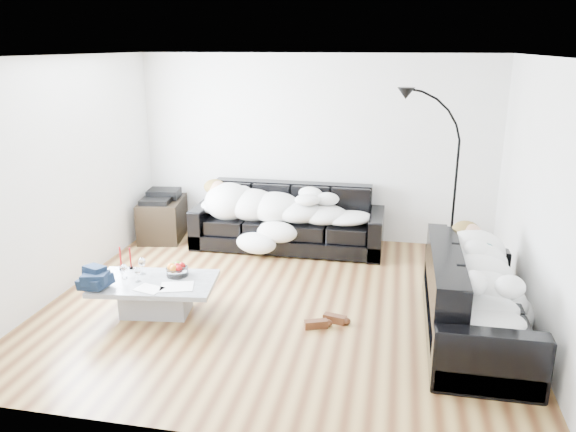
% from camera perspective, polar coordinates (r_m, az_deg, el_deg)
% --- Properties ---
extents(ground, '(5.00, 5.00, 0.00)m').
position_cam_1_polar(ground, '(6.22, -0.55, -8.76)').
color(ground, brown).
rests_on(ground, ground).
extents(wall_back, '(5.00, 0.02, 2.60)m').
position_cam_1_polar(wall_back, '(7.94, 2.78, 6.82)').
color(wall_back, silver).
rests_on(wall_back, ground).
extents(wall_left, '(0.02, 4.50, 2.60)m').
position_cam_1_polar(wall_left, '(6.74, -21.93, 3.74)').
color(wall_left, silver).
rests_on(wall_left, ground).
extents(wall_right, '(0.02, 4.50, 2.60)m').
position_cam_1_polar(wall_right, '(5.81, 24.31, 1.50)').
color(wall_right, silver).
rests_on(wall_right, ground).
extents(ceiling, '(5.00, 5.00, 0.00)m').
position_cam_1_polar(ceiling, '(5.60, -0.63, 15.95)').
color(ceiling, white).
rests_on(ceiling, ground).
extents(sofa_back, '(2.59, 0.90, 0.85)m').
position_cam_1_polar(sofa_back, '(7.70, -0.02, -0.20)').
color(sofa_back, black).
rests_on(sofa_back, ground).
extents(sofa_right, '(0.90, 2.09, 0.85)m').
position_cam_1_polar(sofa_right, '(5.66, 18.65, -7.72)').
color(sofa_right, black).
rests_on(sofa_right, ground).
extents(sleeper_back, '(2.19, 0.76, 0.44)m').
position_cam_1_polar(sleeper_back, '(7.59, -0.10, 1.24)').
color(sleeper_back, white).
rests_on(sleeper_back, sofa_back).
extents(sleeper_right, '(0.76, 1.79, 0.44)m').
position_cam_1_polar(sleeper_right, '(5.57, 18.86, -5.71)').
color(sleeper_right, white).
rests_on(sleeper_right, sofa_right).
extents(teal_cushion, '(0.42, 0.38, 0.20)m').
position_cam_1_polar(teal_cushion, '(6.14, 17.66, -2.68)').
color(teal_cushion, '#0B5353').
rests_on(teal_cushion, sofa_right).
extents(coffee_table, '(1.32, 0.87, 0.36)m').
position_cam_1_polar(coffee_table, '(6.08, -13.26, -8.00)').
color(coffee_table, '#939699').
rests_on(coffee_table, ground).
extents(fruit_bowl, '(0.30, 0.30, 0.14)m').
position_cam_1_polar(fruit_bowl, '(6.07, -11.20, -5.32)').
color(fruit_bowl, white).
rests_on(fruit_bowl, coffee_table).
extents(wine_glass_a, '(0.10, 0.10, 0.18)m').
position_cam_1_polar(wine_glass_a, '(6.17, -14.59, -4.96)').
color(wine_glass_a, white).
rests_on(wine_glass_a, coffee_table).
extents(wine_glass_b, '(0.08, 0.08, 0.16)m').
position_cam_1_polar(wine_glass_b, '(6.12, -16.29, -5.41)').
color(wine_glass_b, white).
rests_on(wine_glass_b, coffee_table).
extents(wine_glass_c, '(0.07, 0.07, 0.16)m').
position_cam_1_polar(wine_glass_c, '(6.00, -15.02, -5.78)').
color(wine_glass_c, white).
rests_on(wine_glass_c, coffee_table).
extents(candle_left, '(0.05, 0.05, 0.26)m').
position_cam_1_polar(candle_left, '(6.34, -16.65, -4.16)').
color(candle_left, maroon).
rests_on(candle_left, coffee_table).
extents(candle_right, '(0.05, 0.05, 0.24)m').
position_cam_1_polar(candle_right, '(6.35, -15.72, -4.17)').
color(candle_right, maroon).
rests_on(candle_right, coffee_table).
extents(newspaper_a, '(0.39, 0.33, 0.01)m').
position_cam_1_polar(newspaper_a, '(5.82, -11.23, -7.02)').
color(newspaper_a, silver).
rests_on(newspaper_a, coffee_table).
extents(newspaper_b, '(0.31, 0.25, 0.01)m').
position_cam_1_polar(newspaper_b, '(5.83, -13.94, -7.17)').
color(newspaper_b, silver).
rests_on(newspaper_b, coffee_table).
extents(navy_jacket, '(0.34, 0.29, 0.16)m').
position_cam_1_polar(navy_jacket, '(5.97, -19.01, -5.43)').
color(navy_jacket, black).
rests_on(navy_jacket, coffee_table).
extents(shoes, '(0.43, 0.34, 0.09)m').
position_cam_1_polar(shoes, '(5.74, 3.76, -10.61)').
color(shoes, '#472311').
rests_on(shoes, ground).
extents(av_cabinet, '(0.71, 0.92, 0.57)m').
position_cam_1_polar(av_cabinet, '(8.33, -12.61, -0.27)').
color(av_cabinet, black).
rests_on(av_cabinet, ground).
extents(stereo, '(0.48, 0.40, 0.13)m').
position_cam_1_polar(stereo, '(8.24, -12.77, 2.05)').
color(stereo, black).
rests_on(stereo, av_cabinet).
extents(floor_lamp, '(0.76, 0.51, 1.95)m').
position_cam_1_polar(floor_lamp, '(7.28, 16.61, 2.57)').
color(floor_lamp, black).
rests_on(floor_lamp, ground).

